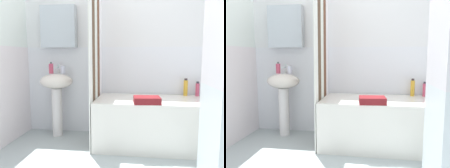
% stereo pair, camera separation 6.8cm
% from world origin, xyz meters
% --- Properties ---
extents(wall_back_tiled, '(3.60, 0.18, 2.40)m').
position_xyz_m(wall_back_tiled, '(-0.06, 1.26, 1.14)').
color(wall_back_tiled, silver).
rests_on(wall_back_tiled, ground_plane).
extents(sink, '(0.44, 0.34, 0.85)m').
position_xyz_m(sink, '(-1.05, 1.03, 0.62)').
color(sink, silver).
rests_on(sink, ground_plane).
extents(faucet, '(0.03, 0.12, 0.12)m').
position_xyz_m(faucet, '(-1.05, 1.11, 0.91)').
color(faucet, silver).
rests_on(faucet, sink).
extents(soap_dispenser, '(0.06, 0.06, 0.15)m').
position_xyz_m(soap_dispenser, '(-1.12, 1.05, 0.91)').
color(soap_dispenser, '#C44663').
rests_on(soap_dispenser, sink).
extents(toothbrush_cup, '(0.06, 0.06, 0.10)m').
position_xyz_m(toothbrush_cup, '(-0.96, 1.08, 0.90)').
color(toothbrush_cup, silver).
rests_on(toothbrush_cup, sink).
extents(bathtub, '(1.59, 0.73, 0.57)m').
position_xyz_m(bathtub, '(0.34, 0.86, 0.28)').
color(bathtub, white).
rests_on(bathtub, ground_plane).
extents(shower_curtain, '(0.01, 0.73, 2.00)m').
position_xyz_m(shower_curtain, '(-0.47, 0.86, 1.00)').
color(shower_curtain, white).
rests_on(shower_curtain, ground_plane).
extents(body_wash_bottle, '(0.06, 0.06, 0.22)m').
position_xyz_m(body_wash_bottle, '(1.04, 1.14, 0.67)').
color(body_wash_bottle, white).
rests_on(body_wash_bottle, bathtub).
extents(lotion_bottle, '(0.05, 0.05, 0.16)m').
position_xyz_m(lotion_bottle, '(0.92, 1.16, 0.64)').
color(lotion_bottle, '#3159A5').
rests_on(lotion_bottle, bathtub).
extents(conditioner_bottle, '(0.05, 0.05, 0.19)m').
position_xyz_m(conditioner_bottle, '(0.79, 1.13, 0.66)').
color(conditioner_bottle, '#C34564').
rests_on(conditioner_bottle, bathtub).
extents(shampoo_bottle, '(0.05, 0.05, 0.22)m').
position_xyz_m(shampoo_bottle, '(0.65, 1.14, 0.68)').
color(shampoo_bottle, gold).
rests_on(shampoo_bottle, bathtub).
extents(towel_folded, '(0.30, 0.24, 0.07)m').
position_xyz_m(towel_folded, '(0.14, 0.60, 0.60)').
color(towel_folded, maroon).
rests_on(towel_folded, bathtub).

